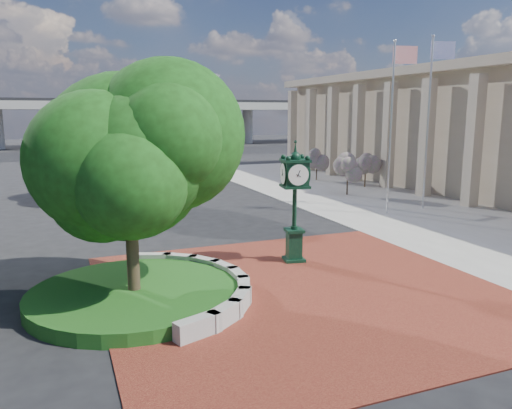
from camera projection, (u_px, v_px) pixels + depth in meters
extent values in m
plane|color=black|center=(289.00, 281.00, 16.43)|extent=(200.00, 200.00, 0.00)
cube|color=maroon|center=(303.00, 290.00, 15.52)|extent=(12.00, 12.00, 0.04)
cube|color=#9E9B93|center=(451.00, 200.00, 31.38)|extent=(20.00, 50.00, 0.04)
cube|color=#9E9B93|center=(198.00, 328.00, 12.22)|extent=(1.29, 0.76, 0.54)
cube|color=#9E9B93|center=(225.00, 316.00, 12.96)|extent=(1.20, 1.04, 0.54)
cube|color=#9E9B93|center=(240.00, 303.00, 13.84)|extent=(1.00, 1.22, 0.54)
cube|color=#9E9B93|center=(244.00, 290.00, 14.80)|extent=(0.71, 1.30, 0.54)
cube|color=#9E9B93|center=(238.00, 280.00, 15.73)|extent=(0.35, 1.25, 0.54)
cube|color=#9E9B93|center=(224.00, 271.00, 16.56)|extent=(0.71, 1.30, 0.54)
cube|color=#9E9B93|center=(204.00, 265.00, 17.20)|extent=(1.00, 1.22, 0.54)
cube|color=#9E9B93|center=(180.00, 262.00, 17.60)|extent=(1.20, 1.04, 0.54)
cube|color=#9E9B93|center=(153.00, 261.00, 17.72)|extent=(1.29, 0.76, 0.54)
cylinder|color=#174D16|center=(135.00, 295.00, 14.58)|extent=(6.10, 6.10, 0.40)
cube|color=black|center=(442.00, 135.00, 32.77)|extent=(0.30, 40.00, 5.50)
cube|color=#9E9B93|center=(101.00, 106.00, 79.22)|extent=(90.00, 12.00, 1.20)
cube|color=black|center=(100.00, 101.00, 79.07)|extent=(90.00, 12.00, 0.40)
cylinder|color=#9E9B93|center=(133.00, 128.00, 81.67)|extent=(1.80, 1.80, 6.00)
cylinder|color=#9E9B93|center=(248.00, 126.00, 88.93)|extent=(1.80, 1.80, 6.00)
cylinder|color=#38281C|center=(133.00, 266.00, 14.42)|extent=(0.36, 0.36, 2.17)
sphere|color=#173D10|center=(129.00, 176.00, 13.94)|extent=(5.20, 5.20, 5.20)
cylinder|color=#38281C|center=(108.00, 185.00, 31.26)|extent=(0.36, 0.36, 1.92)
sphere|color=#173D10|center=(106.00, 149.00, 30.84)|extent=(4.40, 4.40, 4.40)
cube|color=black|center=(294.00, 260.00, 18.55)|extent=(0.87, 0.87, 0.15)
cube|color=black|center=(294.00, 245.00, 18.45)|extent=(0.60, 0.60, 1.02)
cube|color=black|center=(294.00, 230.00, 18.35)|extent=(0.76, 0.76, 0.11)
cylinder|color=black|center=(295.00, 208.00, 18.20)|extent=(0.16, 0.16, 1.58)
cube|color=black|center=(295.00, 173.00, 17.97)|extent=(0.97, 0.97, 0.84)
cylinder|color=white|center=(298.00, 175.00, 17.55)|extent=(0.74, 0.19, 0.74)
cylinder|color=white|center=(292.00, 172.00, 18.39)|extent=(0.74, 0.19, 0.74)
cylinder|color=white|center=(283.00, 174.00, 17.88)|extent=(0.19, 0.74, 0.74)
cylinder|color=white|center=(307.00, 173.00, 18.05)|extent=(0.19, 0.74, 0.74)
sphere|color=black|center=(295.00, 157.00, 17.86)|extent=(0.41, 0.41, 0.41)
cone|color=black|center=(295.00, 149.00, 17.81)|extent=(0.17, 0.17, 0.46)
imported|color=#500B15|center=(160.00, 156.00, 54.41)|extent=(2.45, 4.80, 1.57)
cylinder|color=silver|center=(391.00, 130.00, 26.45)|extent=(0.11, 0.11, 9.06)
sphere|color=silver|center=(395.00, 41.00, 25.62)|extent=(0.16, 0.16, 0.16)
plane|color=red|center=(405.00, 55.00, 25.99)|extent=(1.32, 0.30, 1.36)
cylinder|color=silver|center=(428.00, 125.00, 28.01)|extent=(0.11, 0.11, 9.51)
sphere|color=silver|center=(433.00, 36.00, 27.14)|extent=(0.17, 0.17, 0.17)
plane|color=navy|center=(443.00, 50.00, 27.52)|extent=(1.37, 0.41, 1.43)
cylinder|color=slate|center=(199.00, 130.00, 37.84)|extent=(0.15, 0.15, 8.31)
cube|color=slate|center=(208.00, 74.00, 37.52)|extent=(1.66, 0.46, 0.11)
cube|color=slate|center=(216.00, 76.00, 37.93)|extent=(0.50, 0.32, 0.14)
cylinder|color=slate|center=(96.00, 122.00, 49.80)|extent=(0.16, 0.16, 9.02)
cube|color=slate|center=(103.00, 76.00, 49.22)|extent=(1.81, 0.34, 0.12)
cube|color=slate|center=(112.00, 77.00, 49.45)|extent=(0.52, 0.30, 0.15)
cylinder|color=#38281C|center=(347.00, 186.00, 33.33)|extent=(0.10, 0.10, 1.20)
sphere|color=#A95496|center=(348.00, 171.00, 33.15)|extent=(1.20, 1.20, 1.20)
cylinder|color=#38281C|center=(365.00, 179.00, 36.77)|extent=(0.10, 0.10, 1.20)
sphere|color=#A95496|center=(366.00, 166.00, 36.59)|extent=(1.20, 1.20, 1.20)
cylinder|color=#38281C|center=(317.00, 173.00, 40.53)|extent=(0.10, 0.10, 1.20)
sphere|color=#A95496|center=(317.00, 161.00, 40.35)|extent=(1.20, 1.20, 1.20)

